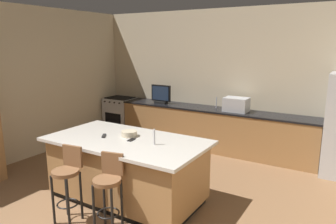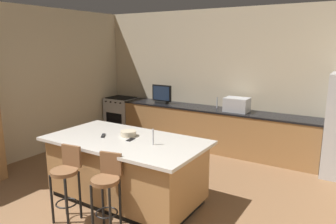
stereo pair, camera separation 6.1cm
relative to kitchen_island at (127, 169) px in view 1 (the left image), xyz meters
name	(u,v)px [view 1 (the left image)]	position (x,y,z in m)	size (l,w,h in m)	color
wall_back	(222,79)	(0.20, 3.12, 1.02)	(6.52, 0.12, 2.99)	beige
wall_left	(32,83)	(-2.86, 0.58, 1.02)	(0.12, 5.48, 2.99)	beige
counter_back	(212,129)	(0.15, 2.74, -0.02)	(4.36, 0.62, 0.91)	#9E7042
kitchen_island	(127,169)	(0.00, 0.00, 0.00)	(2.32, 1.24, 0.93)	black
range_oven	(121,115)	(-2.40, 2.74, -0.01)	(0.71, 0.63, 0.93)	#B7BABF
microwave	(236,105)	(0.67, 2.74, 0.57)	(0.48, 0.36, 0.28)	#B7BABF
tv_monitor	(161,95)	(-1.12, 2.69, 0.63)	(0.49, 0.16, 0.43)	black
sink_faucet_back	(216,103)	(0.19, 2.84, 0.55)	(0.02, 0.02, 0.24)	#B2B2B7
sink_faucet_island	(154,137)	(0.49, 0.00, 0.57)	(0.02, 0.02, 0.22)	#B2B2B7
bar_stool_left	(68,178)	(-0.29, -0.84, 0.12)	(0.34, 0.36, 0.99)	brown
bar_stool_right	(109,186)	(0.31, -0.74, 0.11)	(0.35, 0.37, 0.97)	brown
fruit_bowl	(129,134)	(-0.05, 0.14, 0.50)	(0.23, 0.23, 0.08)	beige
cell_phone	(132,140)	(0.09, 0.01, 0.46)	(0.07, 0.15, 0.01)	black
tv_remote	(104,136)	(-0.37, -0.07, 0.47)	(0.04, 0.17, 0.02)	black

